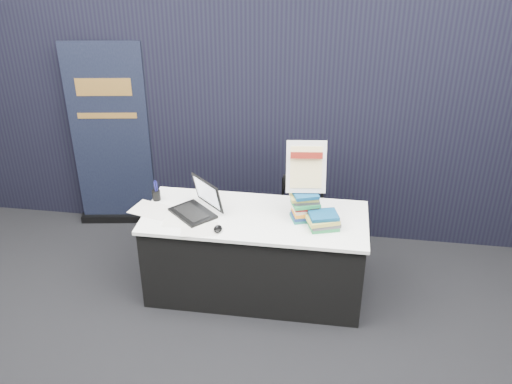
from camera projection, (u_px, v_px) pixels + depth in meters
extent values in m
plane|color=black|center=(245.00, 334.00, 4.45)|extent=(8.00, 8.00, 0.00)
cube|color=beige|center=(296.00, 6.00, 7.09)|extent=(8.00, 0.02, 3.50)
cube|color=black|center=(272.00, 116.00, 5.27)|extent=(6.00, 0.08, 2.40)
cube|color=black|center=(255.00, 256.00, 4.76)|extent=(1.76, 0.71, 0.72)
cube|color=white|center=(255.00, 218.00, 4.58)|extent=(1.80, 0.75, 0.03)
cube|color=black|center=(193.00, 213.00, 4.59)|extent=(0.43, 0.43, 0.02)
cube|color=black|center=(195.00, 191.00, 4.63)|extent=(0.30, 0.29, 0.25)
cube|color=white|center=(195.00, 192.00, 4.63)|extent=(0.25, 0.24, 0.19)
ellipsoid|color=black|center=(218.00, 229.00, 4.37)|extent=(0.07, 0.11, 0.03)
cube|color=silver|center=(152.00, 210.00, 4.65)|extent=(0.38, 0.31, 0.00)
cube|color=white|center=(185.00, 219.00, 4.52)|extent=(0.36, 0.27, 0.00)
cube|color=silver|center=(200.00, 229.00, 4.39)|extent=(0.32, 0.25, 0.00)
cylinder|color=black|center=(156.00, 195.00, 4.78)|extent=(0.09, 0.09, 0.09)
cube|color=#1B6A62|center=(304.00, 217.00, 4.53)|extent=(0.23, 0.21, 0.03)
cube|color=navy|center=(304.00, 214.00, 4.51)|extent=(0.23, 0.21, 0.03)
cube|color=orange|center=(304.00, 212.00, 4.50)|extent=(0.23, 0.21, 0.03)
cube|color=beige|center=(304.00, 209.00, 4.49)|extent=(0.23, 0.21, 0.03)
cube|color=maroon|center=(304.00, 206.00, 4.48)|extent=(0.23, 0.21, 0.03)
cube|color=#217F43|center=(304.00, 203.00, 4.46)|extent=(0.23, 0.21, 0.03)
cube|color=#48474C|center=(304.00, 200.00, 4.45)|extent=(0.23, 0.21, 0.03)
cube|color=#ADA445|center=(305.00, 197.00, 4.44)|extent=(0.23, 0.21, 0.03)
cube|color=navy|center=(305.00, 194.00, 4.42)|extent=(0.23, 0.21, 0.03)
cube|color=#217F43|center=(323.00, 226.00, 4.41)|extent=(0.26, 0.23, 0.03)
cube|color=#48474C|center=(323.00, 223.00, 4.39)|extent=(0.26, 0.23, 0.03)
cube|color=#ADA445|center=(324.00, 219.00, 4.38)|extent=(0.26, 0.23, 0.03)
cube|color=navy|center=(324.00, 216.00, 4.37)|extent=(0.26, 0.23, 0.03)
cube|color=black|center=(305.00, 191.00, 4.40)|extent=(0.20, 0.04, 0.02)
cylinder|color=black|center=(296.00, 172.00, 4.43)|extent=(0.02, 0.10, 0.29)
cylinder|color=black|center=(317.00, 174.00, 4.41)|extent=(0.02, 0.10, 0.29)
cube|color=silver|center=(306.00, 167.00, 4.35)|extent=(0.32, 0.15, 0.40)
cube|color=#F8E49B|center=(306.00, 167.00, 4.34)|extent=(0.25, 0.12, 0.32)
cube|color=maroon|center=(307.00, 155.00, 4.29)|extent=(0.24, 0.05, 0.05)
cube|color=black|center=(121.00, 218.00, 5.92)|extent=(0.80, 0.22, 0.07)
cube|color=black|center=(111.00, 138.00, 5.51)|extent=(0.74, 0.15, 1.86)
cube|color=#BF863B|center=(103.00, 87.00, 5.25)|extent=(0.51, 0.09, 0.17)
cube|color=#BF863B|center=(107.00, 116.00, 5.38)|extent=(0.55, 0.09, 0.06)
cylinder|color=black|center=(278.00, 254.00, 5.06)|extent=(0.02, 0.02, 0.40)
cylinder|color=black|center=(318.00, 258.00, 5.01)|extent=(0.02, 0.02, 0.40)
cylinder|color=black|center=(282.00, 233.00, 5.36)|extent=(0.02, 0.02, 0.40)
cylinder|color=black|center=(320.00, 236.00, 5.32)|extent=(0.02, 0.02, 0.40)
cube|color=black|center=(300.00, 225.00, 5.08)|extent=(0.42, 0.42, 0.04)
cube|color=black|center=(303.00, 182.00, 5.08)|extent=(0.35, 0.08, 0.14)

